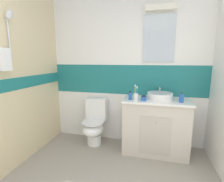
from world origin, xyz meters
TOP-DOWN VIEW (x-y plane):
  - wall_back_tiled at (0.01, 2.45)m, footprint 3.20×0.20m
  - vanity_cabinet at (0.51, 2.14)m, footprint 0.98×0.54m
  - sink_basin at (0.56, 2.16)m, footprint 0.38×0.42m
  - toilet at (-0.50, 2.16)m, footprint 0.37×0.50m
  - toothbrush_cup at (0.21, 1.99)m, footprint 0.07×0.07m
  - soap_dispenser at (0.84, 2.02)m, footprint 0.06×0.06m
  - lotion_bottle_short at (0.13, 2.01)m, footprint 0.05×0.05m
  - hair_gel_jar at (0.33, 2.00)m, footprint 0.08×0.08m

SIDE VIEW (x-z plane):
  - toilet at x=-0.50m, z-range -0.03..0.76m
  - vanity_cabinet at x=0.51m, z-range 0.00..0.85m
  - hair_gel_jar at x=0.33m, z-range 0.85..0.92m
  - sink_basin at x=0.56m, z-range 0.82..0.98m
  - soap_dispenser at x=0.84m, z-range 0.83..0.99m
  - lotion_bottle_short at x=0.13m, z-range 0.85..0.98m
  - toothbrush_cup at x=0.21m, z-range 0.80..1.03m
  - wall_back_tiled at x=0.01m, z-range 0.01..2.51m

